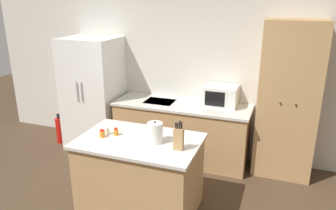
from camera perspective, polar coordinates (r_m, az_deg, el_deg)
wall_back at (r=5.08m, az=4.52°, el=5.74°), size 7.20×0.06×2.60m
refrigerator at (r=5.46m, az=-12.85°, el=1.94°), size 0.85×0.75×1.81m
back_counter at (r=5.03m, az=2.39°, el=-4.58°), size 2.04×0.70×0.89m
pantry_cabinet at (r=4.69m, az=20.16°, el=0.64°), size 0.77×0.54×2.14m
kitchen_island at (r=3.91m, az=-4.89°, el=-11.93°), size 1.37×0.89×0.89m
microwave at (r=4.82m, az=9.24°, el=1.62°), size 0.47×0.38×0.30m
knife_block at (r=3.42m, az=1.86°, el=-5.84°), size 0.10×0.07×0.32m
spice_bottle_tall_dark at (r=3.83m, az=-9.04°, el=-4.64°), size 0.05×0.05×0.09m
spice_bottle_short_red at (r=3.81m, az=-11.38°, el=-4.89°), size 0.06×0.06×0.09m
spice_bottle_amber_oil at (r=3.87m, az=-10.51°, el=-4.46°), size 0.04×0.04×0.09m
kettle at (r=3.58m, az=-2.27°, el=-4.84°), size 0.17×0.17×0.25m
fire_extinguisher at (r=5.93m, az=-18.31°, el=-4.12°), size 0.13×0.13×0.52m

